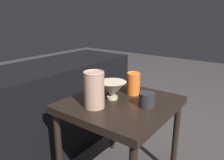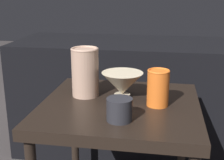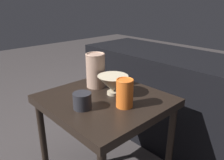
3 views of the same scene
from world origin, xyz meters
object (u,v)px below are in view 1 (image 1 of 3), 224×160
Objects in this scene: vase_colorful_right at (134,83)px; cup at (147,100)px; bowl at (112,89)px; vase_textured_left at (94,89)px.

vase_colorful_right is 0.19m from cup.
vase_colorful_right is at bearing -23.18° from bowl.
vase_textured_left is 0.28m from cup.
vase_textured_left reaches higher than bowl.
vase_colorful_right is at bearing 52.14° from cup.
vase_textured_left reaches higher than cup.
bowl is at bearing 156.82° from vase_colorful_right.
vase_textured_left reaches higher than vase_colorful_right.
vase_colorful_right is at bearing -12.74° from vase_textured_left.
cup is at bearing -52.18° from vase_textured_left.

